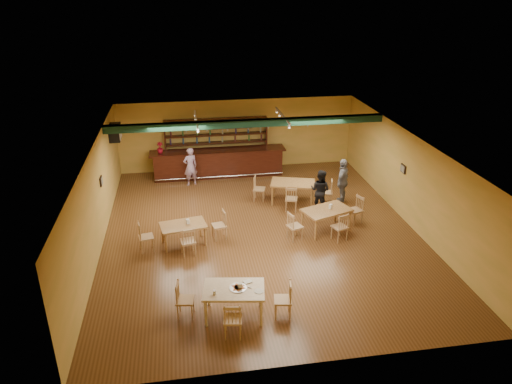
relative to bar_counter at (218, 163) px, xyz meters
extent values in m
plane|color=#553618|center=(0.91, -5.15, -0.56)|extent=(12.00, 12.00, 0.00)
cube|color=#103120|center=(0.91, -2.35, 2.31)|extent=(10.00, 0.30, 0.25)
cube|color=silver|center=(-0.89, -1.75, 2.38)|extent=(0.05, 2.50, 0.05)
cube|color=silver|center=(2.31, -1.75, 2.38)|extent=(0.05, 2.50, 0.05)
cube|color=silver|center=(-3.89, -0.95, 1.79)|extent=(0.34, 0.70, 0.48)
cube|color=black|center=(-4.06, -4.15, 1.14)|extent=(0.04, 0.34, 0.28)
cube|color=black|center=(5.88, -4.65, 1.14)|extent=(0.04, 0.34, 0.28)
cube|color=black|center=(0.00, 0.00, 0.00)|extent=(5.58, 0.85, 1.13)
cube|color=black|center=(0.00, 0.63, 0.57)|extent=(4.32, 0.40, 2.28)
imported|color=#B31027|center=(-2.34, 0.00, 0.79)|extent=(0.32, 0.32, 0.45)
cube|color=brown|center=(2.46, -3.08, -0.17)|extent=(1.78, 1.36, 0.79)
cube|color=brown|center=(-1.57, -5.58, -0.22)|extent=(1.49, 1.05, 0.69)
cube|color=brown|center=(3.03, -5.42, -0.18)|extent=(1.74, 1.37, 0.76)
cube|color=tan|center=(-0.45, -9.29, -0.17)|extent=(1.58, 1.15, 0.78)
cylinder|color=silver|center=(-0.34, -9.29, 0.22)|extent=(0.48, 0.48, 0.01)
cylinder|color=#EAE5C6|center=(-0.91, -9.44, 0.27)|extent=(0.08, 0.08, 0.11)
cube|color=white|center=(-0.08, -9.08, 0.23)|extent=(0.24, 0.21, 0.03)
cube|color=silver|center=(-0.19, -9.24, 0.23)|extent=(0.31, 0.26, 0.00)
cylinder|color=white|center=(0.13, -9.50, 0.22)|extent=(0.25, 0.25, 0.01)
imported|color=#874AA1|center=(-1.18, -0.83, 0.22)|extent=(0.66, 0.55, 1.56)
imported|color=black|center=(3.26, -3.88, 0.19)|extent=(0.93, 0.91, 1.51)
imported|color=gray|center=(4.23, -3.42, 0.29)|extent=(0.92, 1.05, 1.70)
camera|label=1|loc=(-1.43, -18.72, 6.90)|focal=33.48mm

